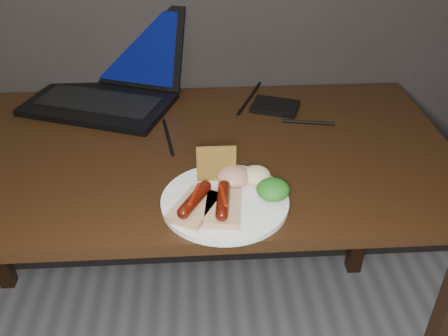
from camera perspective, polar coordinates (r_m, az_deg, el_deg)
desk at (r=1.29m, az=-6.00°, el=-1.15°), size 1.40×0.70×0.75m
laptop at (r=1.50m, az=-13.24°, el=9.69°), size 0.48×0.44×0.25m
hard_drive at (r=1.42m, az=5.87°, el=7.00°), size 0.15×0.13×0.02m
desk_cables at (r=1.35m, az=-6.25°, el=5.39°), size 0.97×0.40×0.01m
plate at (r=1.04m, az=0.10°, el=-3.83°), size 0.34×0.34×0.01m
bread_sausage_left at (r=1.00m, az=-3.35°, el=-4.11°), size 0.12×0.13×0.04m
bread_sausage_center at (r=1.00m, az=-0.12°, el=-4.22°), size 0.08×0.12×0.04m
crispbread at (r=1.07m, az=-0.88°, el=0.50°), size 0.09×0.01×0.08m
salad_greens at (r=1.04m, az=5.63°, el=-2.46°), size 0.07×0.07×0.04m
salsa_mound at (r=1.07m, az=1.10°, el=-0.96°), size 0.07×0.07×0.04m
coleslaw_mound at (r=1.08m, az=3.67°, el=-0.85°), size 0.06×0.06×0.04m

